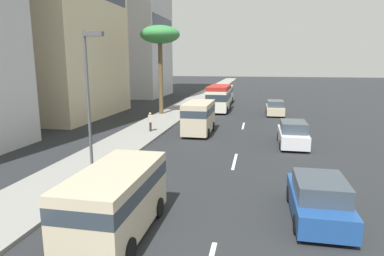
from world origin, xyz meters
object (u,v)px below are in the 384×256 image
at_px(minibus_second, 219,97).
at_px(van_third, 116,197).
at_px(car_seventh, 319,199).
at_px(palm_tree, 160,37).
at_px(car_lead, 293,134).
at_px(street_lamp, 90,90).
at_px(van_sixth, 224,93).
at_px(van_fifth, 199,116).
at_px(pedestrian_near_lamp, 150,121).
at_px(car_fourth, 275,108).

height_order(minibus_second, van_third, minibus_second).
bearing_deg(car_seventh, palm_tree, 29.13).
relative_size(car_seventh, palm_tree, 0.47).
height_order(car_lead, palm_tree, palm_tree).
bearing_deg(minibus_second, street_lamp, -7.50).
height_order(van_sixth, car_seventh, van_sixth).
xyz_separation_m(van_fifth, van_sixth, (20.59, 0.03, -0.07)).
bearing_deg(pedestrian_near_lamp, car_lead, -39.53).
bearing_deg(palm_tree, pedestrian_near_lamp, -169.03).
bearing_deg(palm_tree, van_third, -166.98).
distance_m(car_fourth, van_sixth, 11.48).
relative_size(car_fourth, palm_tree, 0.50).
bearing_deg(minibus_second, van_fifth, -0.69).
xyz_separation_m(minibus_second, car_fourth, (-1.48, -6.33, -0.89)).
relative_size(van_third, van_sixth, 0.93).
height_order(van_third, car_fourth, van_third).
distance_m(van_third, pedestrian_near_lamp, 16.22).
height_order(van_fifth, van_sixth, van_fifth).
bearing_deg(pedestrian_near_lamp, car_fourth, 19.80).
distance_m(van_fifth, car_seventh, 15.50).
bearing_deg(car_fourth, van_fifth, 149.86).
bearing_deg(car_seventh, car_fourth, 0.93).
relative_size(van_third, palm_tree, 0.53).
relative_size(van_third, street_lamp, 0.71).
bearing_deg(pedestrian_near_lamp, van_third, -104.57).
bearing_deg(pedestrian_near_lamp, street_lamp, -114.56).
xyz_separation_m(palm_tree, street_lamp, (-20.44, -2.62, -3.89)).
relative_size(car_lead, minibus_second, 0.73).
relative_size(van_fifth, palm_tree, 0.52).
height_order(car_fourth, pedestrian_near_lamp, pedestrian_near_lamp).
relative_size(car_lead, van_sixth, 0.86).
relative_size(van_fifth, pedestrian_near_lamp, 3.12).
bearing_deg(street_lamp, car_fourth, -22.60).
bearing_deg(van_fifth, palm_tree, -146.80).
distance_m(van_third, van_sixth, 36.90).
xyz_separation_m(car_lead, van_sixth, (23.25, 7.07, 0.57)).
bearing_deg(van_sixth, car_fourth, 34.63).
height_order(car_lead, car_seventh, car_lead).
height_order(car_fourth, van_fifth, van_fifth).
relative_size(car_lead, van_third, 0.93).
bearing_deg(van_fifth, street_lamp, -14.59).
bearing_deg(van_fifth, minibus_second, 179.31).
relative_size(car_seventh, pedestrian_near_lamp, 2.81).
distance_m(minibus_second, street_lamp, 24.75).
distance_m(van_fifth, pedestrian_near_lamp, 3.95).
xyz_separation_m(van_fifth, pedestrian_near_lamp, (-0.59, 3.88, -0.46)).
bearing_deg(car_lead, pedestrian_near_lamp, 79.26).
xyz_separation_m(minibus_second, street_lamp, (-24.39, 3.21, 2.76)).
height_order(van_third, van_sixth, van_sixth).
relative_size(van_third, car_fourth, 1.05).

